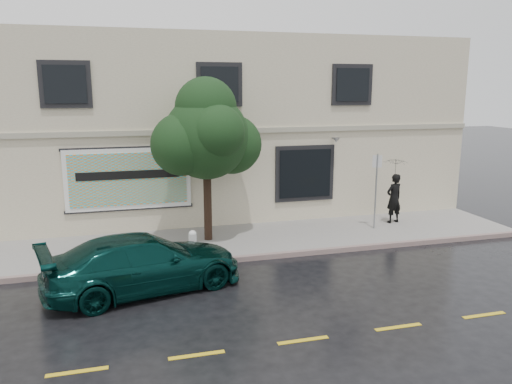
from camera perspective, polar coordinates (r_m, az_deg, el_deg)
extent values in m
plane|color=black|center=(13.76, 0.20, -9.90)|extent=(90.00, 90.00, 0.00)
cube|color=gray|center=(16.71, -2.79, -5.66)|extent=(20.00, 3.50, 0.15)
cube|color=gray|center=(15.09, -1.34, -7.59)|extent=(20.00, 0.18, 0.16)
cube|color=gold|center=(10.74, 5.40, -16.51)|extent=(19.00, 0.12, 0.01)
cube|color=beige|center=(21.65, -6.22, 7.55)|extent=(20.00, 8.00, 7.00)
cube|color=#9E9984|center=(17.68, -4.12, 6.96)|extent=(20.00, 0.12, 0.18)
cube|color=black|center=(18.77, 5.59, 2.14)|extent=(2.30, 0.10, 2.10)
cube|color=black|center=(18.71, 5.65, 2.11)|extent=(2.00, 0.05, 1.80)
cube|color=black|center=(17.29, -20.98, 11.42)|extent=(1.30, 0.05, 1.20)
cube|color=black|center=(17.55, -4.16, 12.15)|extent=(1.30, 0.05, 1.20)
cube|color=black|center=(19.16, 11.00, 11.94)|extent=(1.30, 0.05, 1.20)
cube|color=white|center=(17.52, -14.35, 1.46)|extent=(4.20, 0.06, 2.10)
cube|color=orange|center=(17.48, -14.35, 1.43)|extent=(3.90, 0.04, 1.80)
cube|color=black|center=(17.76, -14.18, -1.86)|extent=(4.30, 0.10, 0.10)
cube|color=black|center=(17.39, -14.53, 4.88)|extent=(4.30, 0.10, 0.10)
cube|color=black|center=(17.42, -14.37, 1.90)|extent=(3.40, 0.02, 0.28)
imported|color=#072C28|center=(13.12, -12.68, -7.91)|extent=(5.38, 3.34, 1.46)
imported|color=black|center=(19.18, 15.49, -0.71)|extent=(0.76, 0.59, 1.84)
imported|color=black|center=(18.95, 15.70, 3.10)|extent=(1.26, 1.26, 0.73)
cylinder|color=black|center=(16.43, -5.54, -1.38)|extent=(0.26, 0.26, 2.41)
sphere|color=black|center=(16.07, -5.70, 6.30)|extent=(2.73, 2.73, 2.73)
cylinder|color=silver|center=(15.07, -7.21, -7.25)|extent=(0.32, 0.32, 0.09)
cylinder|color=silver|center=(14.96, -7.24, -6.03)|extent=(0.23, 0.23, 0.59)
sphere|color=silver|center=(14.86, -7.27, -4.80)|extent=(0.23, 0.23, 0.23)
cylinder|color=silver|center=(14.95, -7.24, -5.94)|extent=(0.34, 0.11, 0.11)
cylinder|color=gray|center=(18.12, 13.53, 0.03)|extent=(0.06, 0.06, 2.68)
cube|color=silver|center=(17.94, 13.69, 3.42)|extent=(0.32, 0.11, 0.43)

